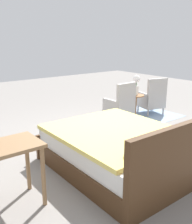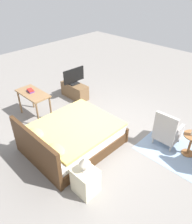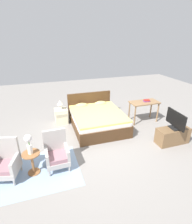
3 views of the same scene
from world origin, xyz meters
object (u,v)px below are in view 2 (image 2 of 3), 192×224
Objects in this scene: side_table at (191,142)px; nightstand at (86,181)px; armchair_by_window_right at (167,131)px; tv_flatscreen at (74,76)px; book_stack at (30,91)px; bed at (72,137)px; table_lamp at (85,162)px; tv_stand at (75,91)px; vanity_desk at (33,96)px.

nightstand is at bearing 67.65° from side_table.
nightstand is (0.97, 2.36, -0.07)m from side_table.
armchair_by_window_right is 1.19× the size of tv_flatscreen.
nightstand is at bearing 165.72° from book_stack.
nightstand is (-1.14, 0.63, -0.02)m from bed.
table_lamp reaches higher than tv_stand.
armchair_by_window_right is 3.38m from tv_flatscreen.
bed reaches higher than nightstand.
vanity_desk reaches higher than side_table.
tv_flatscreen is 1.55m from book_stack.
armchair_by_window_right reaches higher than table_lamp.
table_lamp is at bearing 79.97° from armchair_by_window_right.
nightstand is (0.41, 2.29, -0.11)m from armchair_by_window_right.
table_lamp is 3.02m from vanity_desk.
tv_stand is at bearing -91.74° from book_stack.
armchair_by_window_right is 3.66m from vanity_desk.
tv_flatscreen is (3.93, 0.05, 0.41)m from side_table.
side_table is 0.53× the size of vanity_desk.
book_stack reaches higher than side_table.
armchair_by_window_right is 2.36m from table_lamp.
armchair_by_window_right is 0.88× the size of vanity_desk.
bed is at bearing 175.61° from vanity_desk.
tv_stand is at bearing 176.56° from tv_flatscreen.
table_lamp is (0.00, 0.00, 0.49)m from nightstand.
tv_flatscreen reaches higher than bed.
table_lamp is (0.97, 2.36, 0.42)m from side_table.
tv_stand is 1.59m from vanity_desk.
side_table reaches higher than nightstand.
bed is 3.81× the size of side_table.
tv_stand is 1.64m from book_stack.
vanity_desk is (2.91, -0.77, -0.12)m from table_lamp.
book_stack is (3.00, -0.76, 0.04)m from table_lamp.
nightstand is at bearing 165.19° from vanity_desk.
armchair_by_window_right is 3.36m from tv_stand.
side_table is 2.58m from table_lamp.
vanity_desk is (-0.04, 1.54, -0.11)m from tv_flatscreen.
vanity_desk is at bearing -175.92° from book_stack.
side_table is 4.20m from vanity_desk.
bed is at bearing 46.93° from armchair_by_window_right.
bed is at bearing 137.25° from tv_stand.
table_lamp is at bearing 165.71° from book_stack.
tv_stand is (2.96, -2.31, -0.03)m from nightstand.
tv_stand is at bearing -37.99° from nightstand.
tv_stand is at bearing -38.00° from table_lamp.
bed is 2.51m from tv_flatscreen.
book_stack reaches higher than vanity_desk.
table_lamp is at bearing 90.00° from nightstand.
table_lamp is 3.75m from tv_flatscreen.
armchair_by_window_right reaches higher than vanity_desk.
book_stack reaches higher than nightstand.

